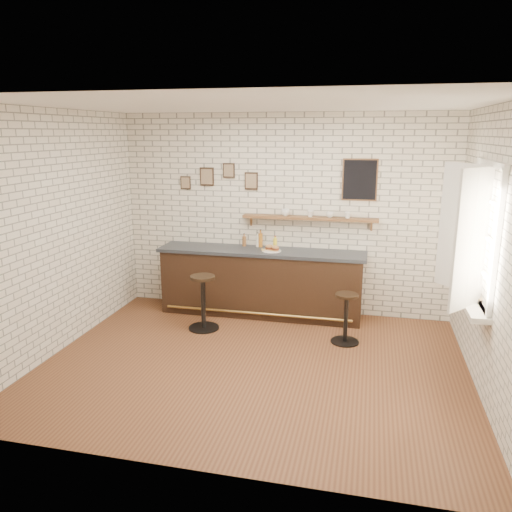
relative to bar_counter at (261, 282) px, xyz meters
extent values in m
plane|color=brown|center=(0.28, -1.70, -0.51)|extent=(5.00, 5.00, 0.00)
cube|color=#301E12|center=(0.00, 0.00, -0.03)|extent=(3.00, 0.58, 0.96)
cube|color=#2D333A|center=(0.00, 0.00, 0.48)|extent=(3.10, 0.62, 0.05)
cylinder|color=olive|center=(0.00, -0.32, -0.39)|extent=(2.79, 0.04, 0.04)
cylinder|color=white|center=(0.17, -0.04, 0.51)|extent=(0.28, 0.28, 0.01)
cylinder|color=#E8C152|center=(0.23, -0.03, 0.52)|extent=(0.05, 0.05, 0.00)
cylinder|color=#E8C152|center=(0.19, -0.06, 0.52)|extent=(0.05, 0.05, 0.00)
cylinder|color=#E8C152|center=(0.07, 0.02, 0.52)|extent=(0.06, 0.06, 0.00)
cylinder|color=#E8C152|center=(0.21, 0.00, 0.52)|extent=(0.06, 0.06, 0.00)
cylinder|color=#E8C152|center=(0.06, -0.09, 0.52)|extent=(0.06, 0.06, 0.00)
cylinder|color=#E8C152|center=(0.23, -0.03, 0.52)|extent=(0.04, 0.04, 0.00)
cylinder|color=#E8C152|center=(0.17, -0.09, 0.52)|extent=(0.05, 0.05, 0.00)
cylinder|color=#E8C152|center=(0.05, -0.11, 0.52)|extent=(0.04, 0.04, 0.00)
cylinder|color=#E8C152|center=(0.02, -0.03, 0.52)|extent=(0.05, 0.05, 0.00)
cylinder|color=#E8C152|center=(0.20, -0.08, 0.52)|extent=(0.06, 0.06, 0.00)
cylinder|color=#E8C152|center=(0.06, -0.02, 0.52)|extent=(0.04, 0.04, 0.00)
cylinder|color=#E8C152|center=(0.19, -0.06, 0.52)|extent=(0.05, 0.05, 0.00)
cylinder|color=brown|center=(-0.31, 0.19, 0.58)|extent=(0.06, 0.06, 0.15)
cylinder|color=brown|center=(-0.31, 0.19, 0.67)|extent=(0.02, 0.02, 0.03)
cylinder|color=black|center=(-0.31, 0.19, 0.70)|extent=(0.02, 0.02, 0.01)
cylinder|color=beige|center=(-0.10, 0.19, 0.59)|extent=(0.06, 0.06, 0.17)
cylinder|color=beige|center=(-0.10, 0.19, 0.69)|extent=(0.02, 0.02, 0.04)
cylinder|color=black|center=(-0.10, 0.19, 0.72)|extent=(0.02, 0.02, 0.01)
cylinder|color=#AE681C|center=(-0.05, 0.19, 0.61)|extent=(0.06, 0.06, 0.21)
cylinder|color=#AE681C|center=(-0.05, 0.19, 0.74)|extent=(0.02, 0.02, 0.05)
cylinder|color=black|center=(-0.05, 0.19, 0.77)|extent=(0.03, 0.03, 0.01)
cylinder|color=yellow|center=(0.18, 0.19, 0.58)|extent=(0.06, 0.06, 0.14)
cylinder|color=yellow|center=(0.18, 0.19, 0.66)|extent=(0.03, 0.03, 0.03)
cylinder|color=maroon|center=(0.18, 0.19, 0.68)|extent=(0.03, 0.03, 0.01)
cylinder|color=black|center=(-0.66, -0.76, -0.50)|extent=(0.43, 0.43, 0.02)
cylinder|color=black|center=(-0.66, -0.76, -0.13)|extent=(0.06, 0.06, 0.71)
cylinder|color=black|center=(-0.66, -0.76, 0.25)|extent=(0.42, 0.42, 0.04)
cylinder|color=black|center=(1.32, -0.79, -0.50)|extent=(0.37, 0.37, 0.02)
cylinder|color=black|center=(1.32, -0.79, -0.18)|extent=(0.06, 0.06, 0.62)
cylinder|color=black|center=(1.32, -0.79, 0.15)|extent=(0.36, 0.36, 0.04)
cube|color=brown|center=(0.68, 0.20, 0.97)|extent=(2.00, 0.18, 0.04)
cube|color=brown|center=(-0.22, 0.27, 0.89)|extent=(0.03, 0.04, 0.16)
cube|color=brown|center=(1.58, 0.27, 0.89)|extent=(0.03, 0.04, 0.16)
imported|color=white|center=(0.32, 0.20, 1.05)|extent=(0.17, 0.17, 0.10)
imported|color=white|center=(0.70, 0.20, 1.04)|extent=(0.13, 0.13, 0.09)
imported|color=white|center=(0.98, 0.20, 1.04)|extent=(0.13, 0.13, 0.09)
imported|color=white|center=(1.24, 0.20, 1.04)|extent=(0.12, 0.12, 0.09)
cube|color=black|center=(-0.92, 0.28, 1.54)|extent=(0.22, 0.02, 0.28)
cube|color=black|center=(-0.57, 0.28, 1.64)|extent=(0.18, 0.02, 0.22)
cube|color=black|center=(-0.22, 0.28, 1.49)|extent=(0.20, 0.02, 0.26)
cube|color=black|center=(-1.27, 0.28, 1.44)|extent=(0.16, 0.02, 0.20)
cube|color=black|center=(1.38, 0.28, 1.54)|extent=(0.46, 0.02, 0.56)
cube|color=white|center=(2.68, -1.40, 0.39)|extent=(0.20, 1.35, 0.06)
cube|color=white|center=(2.75, -1.40, 1.89)|extent=(0.05, 1.30, 0.06)
cube|color=white|center=(2.75, -1.40, 0.39)|extent=(0.05, 1.30, 0.06)
cube|color=white|center=(2.75, -2.00, 1.14)|extent=(0.05, 0.06, 1.50)
cube|color=white|center=(2.75, -0.80, 1.14)|extent=(0.05, 0.06, 1.50)
cube|color=white|center=(2.60, -1.70, 1.14)|extent=(0.40, 0.46, 1.46)
cube|color=white|center=(2.60, -1.10, 1.14)|extent=(0.40, 0.46, 1.46)
imported|color=tan|center=(2.66, -1.43, 0.43)|extent=(0.26, 0.28, 0.02)
imported|color=tan|center=(2.66, -1.44, 0.45)|extent=(0.20, 0.26, 0.02)
camera|label=1|loc=(1.55, -7.06, 2.21)|focal=35.00mm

